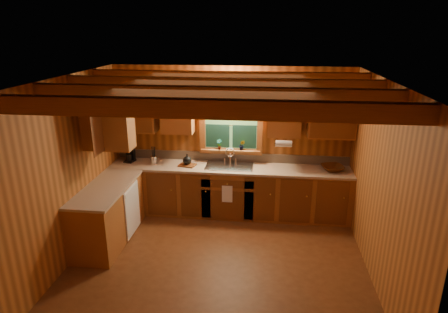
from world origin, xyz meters
The scene contains 20 objects.
room centered at (0.00, 0.00, 1.30)m, with size 4.20×4.20×4.20m.
ceiling_beams centered at (0.00, 0.00, 2.49)m, with size 4.20×2.54×0.18m.
base_cabinets centered at (-0.49, 1.28, 0.43)m, with size 4.20×2.22×0.86m.
countertop centered at (-0.48, 1.29, 0.88)m, with size 4.20×2.24×0.04m.
backsplash centered at (0.00, 1.89, 0.98)m, with size 4.20×0.02×0.16m, color tan.
dishwasher_panel centered at (-1.47, 0.68, 0.43)m, with size 0.02×0.60×0.80m, color white.
upper_cabinets centered at (-0.56, 1.42, 1.84)m, with size 4.19×1.77×0.78m.
window centered at (0.00, 1.87, 1.53)m, with size 1.12×0.08×1.00m.
window_sill centered at (0.00, 1.82, 1.12)m, with size 1.06×0.14×0.04m, color brown.
wall_sconce centered at (0.00, 1.75, 2.16)m, with size 0.45×0.21×0.17m.
paper_towel_roll centered at (0.92, 1.53, 1.37)m, with size 0.11×0.11×0.27m, color white.
dish_towel centered at (0.00, 1.26, 0.52)m, with size 0.18×0.01×0.30m, color white.
sink centered at (0.00, 1.60, 0.86)m, with size 0.82×0.48×0.43m.
coffee_maker centered at (-1.82, 1.67, 1.04)m, with size 0.16×0.20×0.28m.
utensil_crock centered at (-1.35, 1.59, 0.98)m, with size 0.11×0.11×0.32m.
cutting_board centered at (-0.74, 1.55, 0.91)m, with size 0.28×0.20×0.02m, color brown.
teakettle centered at (-0.74, 1.55, 1.00)m, with size 0.15×0.15×0.19m.
wicker_basket centered at (1.76, 1.60, 0.95)m, with size 0.37×0.37×0.09m, color #48230C.
potted_plant_left centered at (-0.20, 1.81, 1.23)m, with size 0.10×0.07×0.19m, color brown.
potted_plant_right centered at (0.20, 1.82, 1.23)m, with size 0.10×0.08×0.18m, color brown.
Camera 1 is at (0.64, -4.69, 3.21)m, focal length 30.83 mm.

